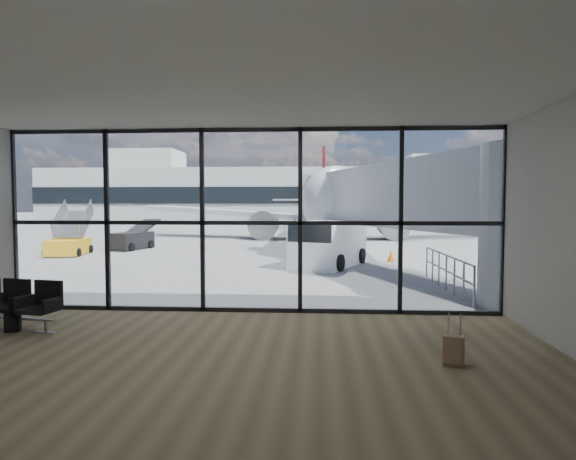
# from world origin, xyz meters

# --- Properties ---
(ground) EXTENTS (220.00, 220.00, 0.00)m
(ground) POSITION_xyz_m (0.00, 40.00, 0.00)
(ground) COLOR slate
(ground) RESTS_ON ground
(lounge_shell) EXTENTS (12.02, 8.01, 4.51)m
(lounge_shell) POSITION_xyz_m (0.00, -4.80, 2.65)
(lounge_shell) COLOR brown
(lounge_shell) RESTS_ON ground
(glass_curtain_wall) EXTENTS (12.10, 0.12, 4.50)m
(glass_curtain_wall) POSITION_xyz_m (0.00, 0.00, 2.25)
(glass_curtain_wall) COLOR white
(glass_curtain_wall) RESTS_ON ground
(jet_bridge) EXTENTS (8.00, 16.50, 4.33)m
(jet_bridge) POSITION_xyz_m (4.90, 7.07, 2.76)
(jet_bridge) COLOR #B0B3B5
(jet_bridge) RESTS_ON ground
(apron_railing) EXTENTS (0.06, 5.46, 1.11)m
(apron_railing) POSITION_xyz_m (5.60, 3.50, 0.72)
(apron_railing) COLOR gray
(apron_railing) RESTS_ON ground
(far_terminal) EXTENTS (80.00, 12.20, 11.00)m
(far_terminal) POSITION_xyz_m (-0.59, 61.97, 4.21)
(far_terminal) COLOR beige
(far_terminal) RESTS_ON ground
(tree_0) EXTENTS (4.95, 4.95, 7.12)m
(tree_0) POSITION_xyz_m (-45.00, 72.00, 4.63)
(tree_0) COLOR #382619
(tree_0) RESTS_ON ground
(tree_1) EXTENTS (5.61, 5.61, 8.07)m
(tree_1) POSITION_xyz_m (-39.00, 72.00, 5.25)
(tree_1) COLOR #382619
(tree_1) RESTS_ON ground
(tree_2) EXTENTS (6.27, 6.27, 9.03)m
(tree_2) POSITION_xyz_m (-33.00, 72.00, 5.88)
(tree_2) COLOR #382619
(tree_2) RESTS_ON ground
(tree_3) EXTENTS (4.95, 4.95, 7.12)m
(tree_3) POSITION_xyz_m (-27.00, 72.00, 4.63)
(tree_3) COLOR #382619
(tree_3) RESTS_ON ground
(tree_4) EXTENTS (5.61, 5.61, 8.07)m
(tree_4) POSITION_xyz_m (-21.00, 72.00, 5.25)
(tree_4) COLOR #382619
(tree_4) RESTS_ON ground
(tree_5) EXTENTS (6.27, 6.27, 9.03)m
(tree_5) POSITION_xyz_m (-15.00, 72.00, 5.88)
(tree_5) COLOR #382619
(tree_5) RESTS_ON ground
(seating_row) EXTENTS (2.34, 1.04, 1.04)m
(seating_row) POSITION_xyz_m (-4.89, -1.87, 0.58)
(seating_row) COLOR gray
(seating_row) RESTS_ON ground
(backpack) EXTENTS (0.32, 0.31, 0.43)m
(backpack) POSITION_xyz_m (-4.69, -2.15, 0.21)
(backpack) COLOR black
(backpack) RESTS_ON ground
(suitcase) EXTENTS (0.37, 0.32, 0.88)m
(suitcase) POSITION_xyz_m (3.85, -3.73, 0.27)
(suitcase) COLOR #846649
(suitcase) RESTS_ON ground
(airliner) EXTENTS (30.53, 35.31, 9.10)m
(airliner) POSITION_xyz_m (2.31, 27.96, 2.77)
(airliner) COLOR silver
(airliner) RESTS_ON ground
(service_van) EXTENTS (3.49, 4.89, 1.95)m
(service_van) POSITION_xyz_m (2.06, 9.04, 1.00)
(service_van) COLOR white
(service_van) RESTS_ON ground
(belt_loader) EXTENTS (2.14, 3.99, 1.75)m
(belt_loader) POSITION_xyz_m (-9.44, 16.25, 0.59)
(belt_loader) COLOR black
(belt_loader) RESTS_ON ground
(mobile_stairs) EXTENTS (2.16, 3.50, 2.31)m
(mobile_stairs) POSITION_xyz_m (-11.51, 12.87, 0.56)
(mobile_stairs) COLOR #F4AE1C
(mobile_stairs) RESTS_ON ground
(traffic_cone_a) EXTENTS (0.48, 0.48, 0.69)m
(traffic_cone_a) POSITION_xyz_m (2.94, 12.94, 0.33)
(traffic_cone_a) COLOR #FF4B0D
(traffic_cone_a) RESTS_ON ground
(traffic_cone_c) EXTENTS (0.39, 0.39, 0.55)m
(traffic_cone_c) POSITION_xyz_m (5.00, 10.91, 0.26)
(traffic_cone_c) COLOR orange
(traffic_cone_c) RESTS_ON ground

